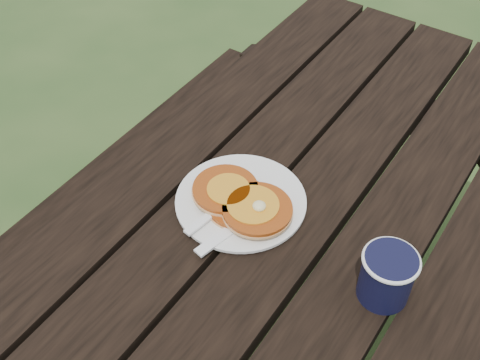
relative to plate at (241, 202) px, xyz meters
The scene contains 5 objects.
plate is the anchor object (origin of this frame).
pancake_stack 0.03m from the plate, 49.09° to the right, with size 0.20×0.13×0.04m.
knife 0.07m from the plate, 63.96° to the right, with size 0.02×0.18×0.01m, color white.
fork 0.08m from the plate, 106.80° to the right, with size 0.03×0.16×0.01m, color white, non-canonical shape.
coffee_cup 0.31m from the plate, ahead, with size 0.09×0.09×0.09m.
Camera 1 is at (0.32, -0.51, 1.59)m, focal length 45.00 mm.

